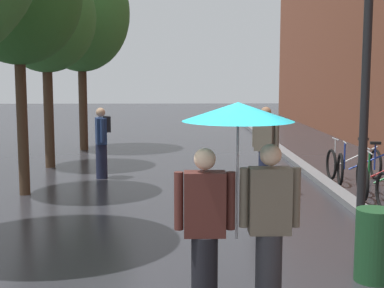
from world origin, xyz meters
TOP-DOWN VIEW (x-y plane):
  - kerb_strip at (3.20, 10.00)m, footprint 0.30×36.00m
  - street_tree_2 at (-3.27, 9.43)m, footprint 2.50×2.50m
  - street_tree_3 at (-2.96, 12.72)m, footprint 3.01×3.01m
  - parked_bicycle_6 at (4.04, 6.90)m, footprint 1.17×0.85m
  - parked_bicycle_7 at (4.02, 7.61)m, footprint 1.09×0.72m
  - couple_under_umbrella at (0.61, 0.52)m, footprint 1.22×1.07m
  - street_lamp_post at (2.60, 2.85)m, footprint 0.24×0.24m
  - litter_bin at (2.30, 1.45)m, footprint 0.44×0.44m
  - pedestrian_walking_midground at (-1.72, 7.90)m, footprint 0.39×0.57m
  - pedestrian_walking_far at (1.76, 6.13)m, footprint 0.48×0.42m

SIDE VIEW (x-z plane):
  - kerb_strip at x=3.20m, z-range 0.00..0.12m
  - parked_bicycle_6 at x=4.04m, z-range -0.10..0.86m
  - parked_bicycle_7 at x=4.02m, z-range -0.10..0.86m
  - litter_bin at x=2.30m, z-range 0.00..0.85m
  - pedestrian_walking_midground at x=-1.72m, z-range 0.06..1.68m
  - pedestrian_walking_far at x=1.76m, z-range 0.02..1.77m
  - couple_under_umbrella at x=0.61m, z-range 0.32..2.45m
  - street_lamp_post at x=2.60m, z-range 0.37..4.76m
  - street_tree_2 at x=-3.27m, z-range 1.19..6.37m
  - street_tree_3 at x=-2.96m, z-range 1.21..7.26m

